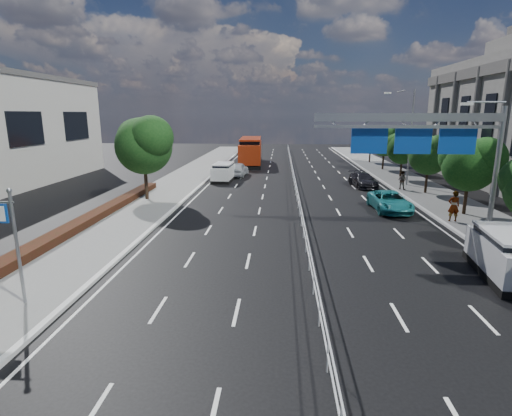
{
  "coord_description": "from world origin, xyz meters",
  "views": [
    {
      "loc": [
        -1.32,
        -12.73,
        6.79
      ],
      "look_at": [
        -2.47,
        5.78,
        2.4
      ],
      "focal_mm": 28.0,
      "sensor_mm": 36.0,
      "label": 1
    }
  ],
  "objects_px": {
    "silver_minivan": "(508,255)",
    "parked_car_dark": "(363,180)",
    "near_car_silver": "(238,169)",
    "toilet_sign": "(2,228)",
    "parked_car_teal": "(390,201)",
    "pedestrian_b": "(402,180)",
    "near_car_dark": "(242,150)",
    "overhead_gantry": "(428,136)",
    "white_minivan": "(223,172)",
    "pedestrian_a": "(454,206)",
    "red_bus": "(251,150)"
  },
  "relations": [
    {
      "from": "silver_minivan",
      "to": "parked_car_dark",
      "type": "distance_m",
      "value": 21.54
    },
    {
      "from": "parked_car_dark",
      "to": "near_car_silver",
      "type": "bearing_deg",
      "value": 147.55
    },
    {
      "from": "toilet_sign",
      "to": "parked_car_teal",
      "type": "distance_m",
      "value": 23.53
    },
    {
      "from": "toilet_sign",
      "to": "pedestrian_b",
      "type": "height_order",
      "value": "toilet_sign"
    },
    {
      "from": "toilet_sign",
      "to": "pedestrian_b",
      "type": "xyz_separation_m",
      "value": [
        20.55,
        23.48,
        -1.98
      ]
    },
    {
      "from": "toilet_sign",
      "to": "near_car_dark",
      "type": "height_order",
      "value": "toilet_sign"
    },
    {
      "from": "overhead_gantry",
      "to": "white_minivan",
      "type": "height_order",
      "value": "overhead_gantry"
    },
    {
      "from": "toilet_sign",
      "to": "parked_car_teal",
      "type": "xyz_separation_m",
      "value": [
        17.45,
        15.62,
        -2.25
      ]
    },
    {
      "from": "near_car_silver",
      "to": "parked_car_teal",
      "type": "height_order",
      "value": "near_car_silver"
    },
    {
      "from": "near_car_silver",
      "to": "parked_car_teal",
      "type": "relative_size",
      "value": 0.91
    },
    {
      "from": "near_car_dark",
      "to": "parked_car_dark",
      "type": "height_order",
      "value": "near_car_dark"
    },
    {
      "from": "parked_car_teal",
      "to": "pedestrian_a",
      "type": "height_order",
      "value": "pedestrian_a"
    },
    {
      "from": "overhead_gantry",
      "to": "near_car_silver",
      "type": "height_order",
      "value": "overhead_gantry"
    },
    {
      "from": "near_car_dark",
      "to": "parked_car_teal",
      "type": "distance_m",
      "value": 43.52
    },
    {
      "from": "silver_minivan",
      "to": "pedestrian_a",
      "type": "xyz_separation_m",
      "value": [
        1.3,
        8.66,
        0.14
      ]
    },
    {
      "from": "near_car_dark",
      "to": "silver_minivan",
      "type": "height_order",
      "value": "silver_minivan"
    },
    {
      "from": "toilet_sign",
      "to": "pedestrian_a",
      "type": "relative_size",
      "value": 2.21
    },
    {
      "from": "toilet_sign",
      "to": "overhead_gantry",
      "type": "relative_size",
      "value": 0.42
    },
    {
      "from": "silver_minivan",
      "to": "pedestrian_a",
      "type": "relative_size",
      "value": 2.55
    },
    {
      "from": "near_car_silver",
      "to": "pedestrian_b",
      "type": "bearing_deg",
      "value": 158.93
    },
    {
      "from": "toilet_sign",
      "to": "white_minivan",
      "type": "xyz_separation_m",
      "value": [
        3.74,
        27.78,
        -2.03
      ]
    },
    {
      "from": "white_minivan",
      "to": "red_bus",
      "type": "relative_size",
      "value": 0.36
    },
    {
      "from": "parked_car_dark",
      "to": "near_car_dark",
      "type": "bearing_deg",
      "value": 107.96
    },
    {
      "from": "red_bus",
      "to": "parked_car_teal",
      "type": "bearing_deg",
      "value": -68.17
    },
    {
      "from": "near_car_dark",
      "to": "pedestrian_b",
      "type": "relative_size",
      "value": 2.56
    },
    {
      "from": "red_bus",
      "to": "pedestrian_a",
      "type": "xyz_separation_m",
      "value": [
        15.07,
        -29.8,
        -0.75
      ]
    },
    {
      "from": "red_bus",
      "to": "silver_minivan",
      "type": "height_order",
      "value": "red_bus"
    },
    {
      "from": "white_minivan",
      "to": "near_car_silver",
      "type": "distance_m",
      "value": 3.68
    },
    {
      "from": "red_bus",
      "to": "parked_car_dark",
      "type": "distance_m",
      "value": 20.83
    },
    {
      "from": "near_car_silver",
      "to": "pedestrian_b",
      "type": "xyz_separation_m",
      "value": [
        15.68,
        -7.8,
        0.19
      ]
    },
    {
      "from": "white_minivan",
      "to": "parked_car_teal",
      "type": "distance_m",
      "value": 18.33
    },
    {
      "from": "overhead_gantry",
      "to": "pedestrian_a",
      "type": "bearing_deg",
      "value": 39.96
    },
    {
      "from": "parked_car_teal",
      "to": "parked_car_dark",
      "type": "height_order",
      "value": "parked_car_teal"
    },
    {
      "from": "overhead_gantry",
      "to": "parked_car_teal",
      "type": "height_order",
      "value": "overhead_gantry"
    },
    {
      "from": "red_bus",
      "to": "parked_car_teal",
      "type": "relative_size",
      "value": 2.43
    },
    {
      "from": "near_car_dark",
      "to": "silver_minivan",
      "type": "relative_size",
      "value": 0.84
    },
    {
      "from": "red_bus",
      "to": "pedestrian_b",
      "type": "xyz_separation_m",
      "value": [
        15.07,
        -18.77,
        -0.91
      ]
    },
    {
      "from": "silver_minivan",
      "to": "pedestrian_b",
      "type": "xyz_separation_m",
      "value": [
        1.3,
        19.7,
        -0.01
      ]
    },
    {
      "from": "toilet_sign",
      "to": "silver_minivan",
      "type": "xyz_separation_m",
      "value": [
        19.25,
        3.78,
        -1.97
      ]
    },
    {
      "from": "red_bus",
      "to": "near_car_silver",
      "type": "distance_m",
      "value": 11.04
    },
    {
      "from": "toilet_sign",
      "to": "red_bus",
      "type": "bearing_deg",
      "value": 82.6
    },
    {
      "from": "silver_minivan",
      "to": "parked_car_teal",
      "type": "bearing_deg",
      "value": 105.95
    },
    {
      "from": "toilet_sign",
      "to": "overhead_gantry",
      "type": "xyz_separation_m",
      "value": [
        17.69,
        10.05,
        2.66
      ]
    },
    {
      "from": "pedestrian_a",
      "to": "white_minivan",
      "type": "bearing_deg",
      "value": -42.0
    },
    {
      "from": "overhead_gantry",
      "to": "silver_minivan",
      "type": "relative_size",
      "value": 2.05
    },
    {
      "from": "parked_car_teal",
      "to": "pedestrian_b",
      "type": "distance_m",
      "value": 8.45
    },
    {
      "from": "red_bus",
      "to": "overhead_gantry",
      "type": "bearing_deg",
      "value": -71.6
    },
    {
      "from": "toilet_sign",
      "to": "pedestrian_b",
      "type": "distance_m",
      "value": 31.27
    },
    {
      "from": "red_bus",
      "to": "parked_car_teal",
      "type": "xyz_separation_m",
      "value": [
        11.97,
        -26.63,
        -1.18
      ]
    },
    {
      "from": "toilet_sign",
      "to": "near_car_dark",
      "type": "xyz_separation_m",
      "value": [
        2.95,
        56.65,
        -2.25
      ]
    }
  ]
}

